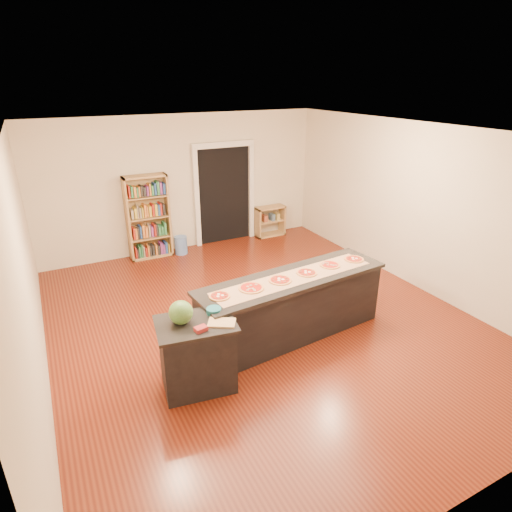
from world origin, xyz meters
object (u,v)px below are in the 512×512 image
bookshelf (148,217)px  low_shelf (270,221)px  waste_bin (181,245)px  watermelon (181,312)px  side_counter (197,355)px  kitchen_island (292,306)px

bookshelf → low_shelf: (2.81, 0.00, -0.50)m
bookshelf → low_shelf: bookshelf is taller
bookshelf → low_shelf: size_ratio=2.44×
waste_bin → watermelon: watermelon is taller
low_shelf → watermelon: 5.51m
bookshelf → waste_bin: 0.90m
low_shelf → waste_bin: (-2.22, -0.14, -0.16)m
low_shelf → bookshelf: bearing=-180.0°
bookshelf → waste_bin: (0.59, -0.13, -0.66)m
side_counter → bookshelf: (0.54, 4.28, 0.40)m
side_counter → low_shelf: (3.35, 4.28, -0.10)m
kitchen_island → low_shelf: kitchen_island is taller
side_counter → low_shelf: 5.44m
waste_bin → watermelon: bearing=-107.3°
low_shelf → watermelon: size_ratio=2.54×
bookshelf → watermelon: bearing=-99.2°
watermelon → low_shelf: bearing=50.4°
low_shelf → watermelon: watermelon is taller
bookshelf → watermelon: bookshelf is taller
side_counter → watermelon: (-0.14, 0.06, 0.58)m
kitchen_island → bookshelf: bookshelf is taller
bookshelf → watermelon: size_ratio=6.19×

